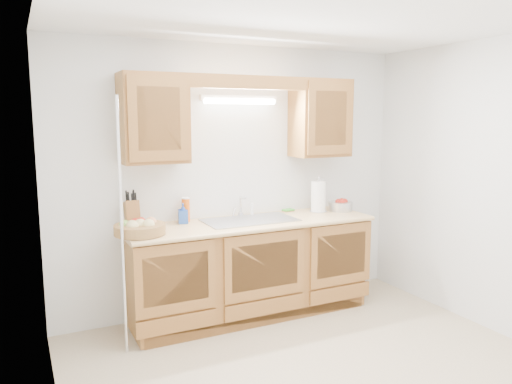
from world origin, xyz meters
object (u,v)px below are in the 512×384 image
paper_towel (318,197)px  apple_bowl (341,205)px  fruit_basket (140,228)px  knife_block (132,214)px

paper_towel → apple_bowl: size_ratio=1.16×
apple_bowl → paper_towel: bearing=171.4°
fruit_basket → apple_bowl: (2.06, 0.14, -0.00)m
paper_towel → apple_bowl: (0.24, -0.04, -0.10)m
knife_block → paper_towel: size_ratio=0.92×
knife_block → apple_bowl: 2.07m
knife_block → paper_towel: 1.82m
fruit_basket → knife_block: (0.00, 0.28, 0.06)m
fruit_basket → paper_towel: paper_towel is taller
knife_block → paper_towel: bearing=-1.3°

